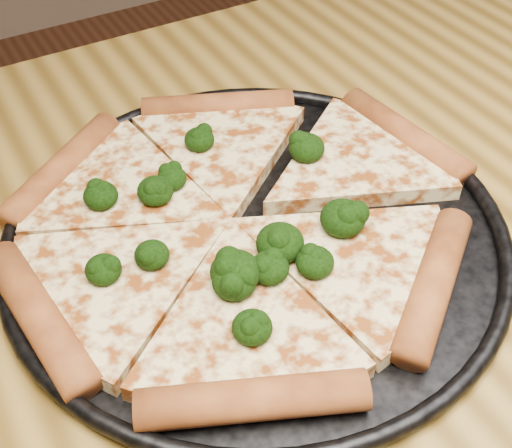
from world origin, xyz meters
TOP-DOWN VIEW (x-y plane):
  - dining_table at (0.00, 0.00)m, footprint 1.20×0.90m
  - pizza_pan at (-0.00, 0.07)m, footprint 0.41×0.41m
  - pizza at (-0.01, 0.09)m, footprint 0.41×0.39m
  - broccoli_florets at (-0.03, 0.06)m, footprint 0.24×0.23m

SIDE VIEW (x-z plane):
  - dining_table at x=0.00m, z-range 0.28..1.03m
  - pizza_pan at x=0.00m, z-range 0.75..0.77m
  - pizza at x=-0.01m, z-range 0.75..0.78m
  - broccoli_florets at x=-0.03m, z-range 0.77..0.79m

